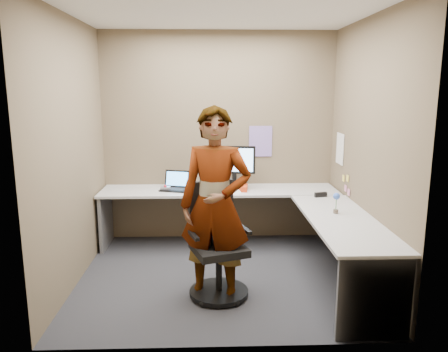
{
  "coord_description": "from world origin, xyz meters",
  "views": [
    {
      "loc": [
        -0.12,
        -4.38,
        1.99
      ],
      "look_at": [
        0.04,
        0.25,
        1.05
      ],
      "focal_mm": 35.0,
      "sensor_mm": 36.0,
      "label": 1
    }
  ],
  "objects_px": {
    "monitor": "(234,162)",
    "office_chair": "(217,250)",
    "person": "(215,205)",
    "desk": "(259,213)"
  },
  "relations": [
    {
      "from": "monitor",
      "to": "person",
      "type": "relative_size",
      "value": 0.28
    },
    {
      "from": "desk",
      "to": "office_chair",
      "type": "distance_m",
      "value": 0.93
    },
    {
      "from": "desk",
      "to": "monitor",
      "type": "height_order",
      "value": "monitor"
    },
    {
      "from": "desk",
      "to": "monitor",
      "type": "distance_m",
      "value": 0.79
    },
    {
      "from": "desk",
      "to": "person",
      "type": "relative_size",
      "value": 1.62
    },
    {
      "from": "monitor",
      "to": "office_chair",
      "type": "distance_m",
      "value": 1.5
    },
    {
      "from": "monitor",
      "to": "office_chair",
      "type": "bearing_deg",
      "value": -93.22
    },
    {
      "from": "monitor",
      "to": "person",
      "type": "xyz_separation_m",
      "value": [
        -0.26,
        -1.41,
        -0.17
      ]
    },
    {
      "from": "person",
      "to": "office_chair",
      "type": "bearing_deg",
      "value": 95.16
    },
    {
      "from": "office_chair",
      "to": "person",
      "type": "xyz_separation_m",
      "value": [
        -0.01,
        -0.08,
        0.47
      ]
    }
  ]
}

